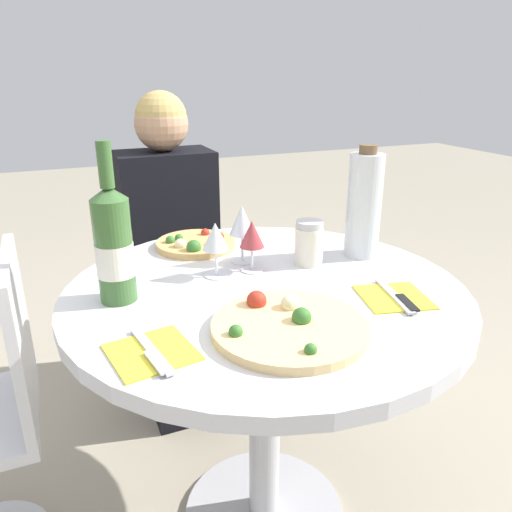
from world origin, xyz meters
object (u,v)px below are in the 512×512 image
at_px(wine_bottle, 114,245).
at_px(dining_table, 265,336).
at_px(seated_diner, 175,269).
at_px(tall_carafe, 364,205).
at_px(chair_behind_diner, 169,284).
at_px(pizza_large, 289,325).

bearing_deg(wine_bottle, dining_table, -10.80).
bearing_deg(dining_table, seated_diner, 94.66).
bearing_deg(dining_table, tall_carafe, 16.10).
relative_size(dining_table, tall_carafe, 3.15).
xyz_separation_m(chair_behind_diner, tall_carafe, (0.40, -0.75, 0.47)).
bearing_deg(pizza_large, tall_carafe, 39.34).
height_order(pizza_large, wine_bottle, wine_bottle).
bearing_deg(tall_carafe, seated_diner, 123.11).
xyz_separation_m(seated_diner, tall_carafe, (0.40, -0.61, 0.36)).
height_order(chair_behind_diner, pizza_large, chair_behind_diner).
distance_m(chair_behind_diner, seated_diner, 0.18).
relative_size(chair_behind_diner, pizza_large, 2.62).
height_order(dining_table, chair_behind_diner, chair_behind_diner).
height_order(dining_table, pizza_large, pizza_large).
bearing_deg(seated_diner, wine_bottle, 66.25).
distance_m(chair_behind_diner, pizza_large, 1.11).
xyz_separation_m(dining_table, wine_bottle, (-0.34, 0.07, 0.27)).
height_order(dining_table, tall_carafe, tall_carafe).
distance_m(dining_table, chair_behind_diner, 0.87).
height_order(pizza_large, tall_carafe, tall_carafe).
relative_size(seated_diner, wine_bottle, 3.23).
bearing_deg(wine_bottle, tall_carafe, 2.79).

